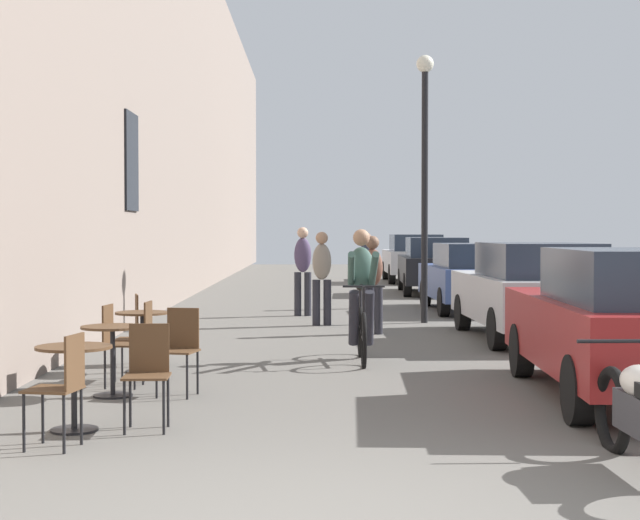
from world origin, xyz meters
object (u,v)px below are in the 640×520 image
(parked_car_fourth, at_px, (435,264))
(pedestrian_far, at_px, (303,266))
(cafe_chair_mid_toward_street, at_px, (180,345))
(pedestrian_furthest, at_px, (366,266))
(cyclist_on_bicycle, at_px, (362,298))
(parked_car_nearest, at_px, (630,322))
(pedestrian_mid, at_px, (322,273))
(parked_car_third, at_px, (471,276))
(cafe_table_far, at_px, (142,329))
(cafe_chair_far_toward_wall, at_px, (139,334))
(cafe_chair_near_toward_wall, at_px, (148,368))
(cafe_table_mid, at_px, (113,345))
(cafe_table_near, at_px, (74,369))
(pedestrian_near, at_px, (372,279))
(street_lamp, at_px, (425,153))
(cafe_chair_near_toward_street, at_px, (62,382))
(parked_car_second, at_px, (531,290))
(parked_car_fifth, at_px, (414,257))
(cafe_chair_far_toward_street, at_px, (145,324))
(cafe_chair_mid_toward_wall, at_px, (117,339))

(parked_car_fourth, bearing_deg, pedestrian_far, -116.87)
(cafe_chair_mid_toward_street, height_order, pedestrian_furthest, pedestrian_furthest)
(cyclist_on_bicycle, relative_size, parked_car_nearest, 0.41)
(pedestrian_mid, relative_size, parked_car_third, 0.41)
(cafe_table_far, height_order, cafe_chair_far_toward_wall, cafe_chair_far_toward_wall)
(pedestrian_far, relative_size, pedestrian_furthest, 1.07)
(pedestrian_mid, bearing_deg, parked_car_third, 43.67)
(cyclist_on_bicycle, bearing_deg, parked_car_fourth, 79.03)
(pedestrian_far, height_order, parked_car_nearest, pedestrian_far)
(pedestrian_mid, xyz_separation_m, parked_car_third, (3.15, 3.01, -0.20))
(cyclist_on_bicycle, distance_m, pedestrian_far, 6.78)
(cafe_chair_near_toward_wall, distance_m, cafe_table_mid, 1.76)
(cafe_chair_far_toward_wall, bearing_deg, cafe_table_near, -90.89)
(pedestrian_near, relative_size, street_lamp, 0.33)
(cafe_chair_near_toward_street, xyz_separation_m, street_lamp, (3.97, 10.35, 2.59))
(cafe_chair_mid_toward_street, relative_size, cyclist_on_bicycle, 0.51)
(parked_car_second, xyz_separation_m, parked_car_fourth, (-0.11, 11.21, 0.01))
(parked_car_nearest, distance_m, parked_car_second, 5.35)
(street_lamp, height_order, parked_car_fourth, street_lamp)
(cafe_table_far, relative_size, pedestrian_furthest, 0.44)
(cyclist_on_bicycle, relative_size, street_lamp, 0.36)
(cafe_table_near, distance_m, pedestrian_mid, 9.44)
(pedestrian_far, height_order, parked_car_second, pedestrian_far)
(pedestrian_furthest, height_order, parked_car_fifth, pedestrian_furthest)
(cafe_chair_near_toward_wall, height_order, parked_car_second, parked_car_second)
(cafe_chair_far_toward_street, xyz_separation_m, parked_car_nearest, (5.27, -2.59, 0.27))
(parked_car_fourth, bearing_deg, cafe_chair_mid_toward_street, -105.92)
(cafe_table_near, distance_m, parked_car_second, 8.69)
(parked_car_second, bearing_deg, cafe_chair_mid_toward_street, -133.29)
(cafe_chair_mid_toward_wall, distance_m, cafe_chair_far_toward_street, 1.74)
(pedestrian_near, relative_size, parked_car_second, 0.38)
(parked_car_third, height_order, parked_car_fifth, parked_car_fifth)
(parked_car_nearest, xyz_separation_m, parked_car_fourth, (0.11, 16.56, 0.00))
(cafe_chair_near_toward_wall, bearing_deg, pedestrian_furthest, 78.80)
(cafe_chair_mid_toward_street, relative_size, pedestrian_far, 0.50)
(cafe_table_far, distance_m, pedestrian_furthest, 10.08)
(cafe_chair_mid_toward_wall, bearing_deg, cafe_table_mid, -82.83)
(cafe_table_far, bearing_deg, parked_car_second, 32.03)
(cafe_chair_near_toward_wall, distance_m, cafe_chair_mid_toward_street, 1.72)
(cafe_chair_mid_toward_street, xyz_separation_m, cafe_chair_mid_toward_wall, (-0.75, 0.53, 0.00))
(pedestrian_near, relative_size, pedestrian_mid, 0.96)
(cafe_table_mid, distance_m, cafe_chair_far_toward_street, 2.35)
(pedestrian_mid, distance_m, parked_car_third, 4.36)
(cyclist_on_bicycle, xyz_separation_m, pedestrian_furthest, (0.52, 8.54, 0.12))
(cafe_table_mid, bearing_deg, cafe_chair_near_toward_wall, -68.79)
(cafe_chair_mid_toward_street, bearing_deg, street_lamp, 66.62)
(pedestrian_near, relative_size, pedestrian_furthest, 0.97)
(pedestrian_far, xyz_separation_m, pedestrian_furthest, (1.37, 1.82, -0.07))
(cafe_chair_far_toward_street, height_order, cafe_chair_far_toward_wall, same)
(parked_car_nearest, bearing_deg, cyclist_on_bicycle, 130.32)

